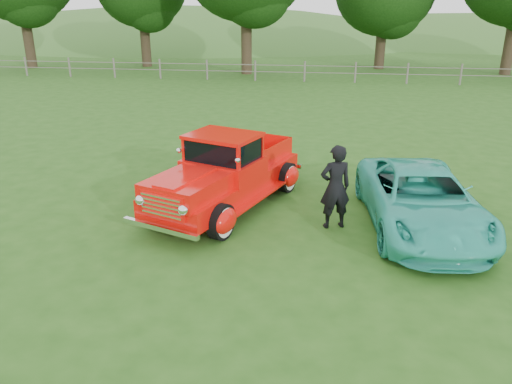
# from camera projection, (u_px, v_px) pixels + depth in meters

# --- Properties ---
(ground) EXTENTS (140.00, 140.00, 0.00)m
(ground) POSITION_uv_depth(u_px,v_px,m) (249.00, 250.00, 9.79)
(ground) COLOR #234F15
(ground) RESTS_ON ground
(distant_hills) EXTENTS (116.00, 60.00, 18.00)m
(distant_hills) POSITION_uv_depth(u_px,v_px,m) (286.00, 74.00, 66.92)
(distant_hills) COLOR #3A6123
(distant_hills) RESTS_ON ground
(fence_line) EXTENTS (48.00, 0.12, 1.20)m
(fence_line) POSITION_uv_depth(u_px,v_px,m) (305.00, 72.00, 29.91)
(fence_line) COLOR #656055
(fence_line) RESTS_ON ground
(red_pickup) EXTENTS (3.45, 5.28, 1.78)m
(red_pickup) POSITION_uv_depth(u_px,v_px,m) (225.00, 175.00, 11.57)
(red_pickup) COLOR black
(red_pickup) RESTS_ON ground
(teal_sedan) EXTENTS (2.59, 4.86, 1.30)m
(teal_sedan) POSITION_uv_depth(u_px,v_px,m) (421.00, 199.00, 10.51)
(teal_sedan) COLOR #2DB79F
(teal_sedan) RESTS_ON ground
(man) EXTENTS (0.77, 0.63, 1.83)m
(man) POSITION_uv_depth(u_px,v_px,m) (335.00, 187.00, 10.46)
(man) COLOR black
(man) RESTS_ON ground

